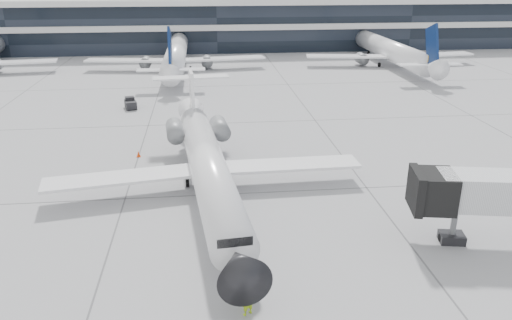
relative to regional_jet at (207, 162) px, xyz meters
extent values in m
plane|color=gray|center=(3.32, -0.84, -2.56)|extent=(220.00, 220.00, 0.00)
cube|color=black|center=(3.32, 81.16, 2.44)|extent=(170.00, 22.00, 10.00)
cylinder|color=white|center=(0.09, -0.94, -0.08)|extent=(5.39, 26.00, 2.91)
cone|color=black|center=(1.49, -15.29, -0.08)|extent=(3.18, 3.28, 2.91)
cone|color=white|center=(-1.33, 13.64, 0.24)|extent=(3.08, 3.70, 2.76)
cube|color=white|center=(-6.98, -0.54, -0.83)|extent=(12.14, 4.73, 0.24)
cube|color=white|center=(6.95, 0.81, -0.83)|extent=(11.91, 3.12, 0.24)
cylinder|color=slate|center=(-2.91, 7.64, 0.35)|extent=(1.96, 3.80, 1.61)
cylinder|color=slate|center=(1.38, 8.06, 0.35)|extent=(1.96, 3.80, 1.61)
cube|color=white|center=(-1.26, 12.99, 2.50)|extent=(0.57, 2.81, 4.84)
cube|color=white|center=(-1.31, 13.42, 4.23)|extent=(7.88, 2.46, 0.17)
cylinder|color=black|center=(1.08, -11.11, -2.25)|extent=(0.25, 0.62, 0.60)
cylinder|color=black|center=(-1.72, 1.05, -2.21)|extent=(0.32, 0.71, 0.69)
cylinder|color=black|center=(1.49, 1.36, -2.21)|extent=(0.32, 0.71, 0.69)
cube|color=black|center=(14.75, -9.79, 1.20)|extent=(2.81, 3.24, 2.50)
cylinder|color=slate|center=(16.24, -10.07, -1.30)|extent=(0.39, 0.39, 2.50)
cube|color=black|center=(16.24, -10.07, -2.24)|extent=(1.81, 1.53, 0.63)
imported|color=#A9D716|center=(1.80, -16.12, -1.54)|extent=(0.88, 0.81, 2.02)
cone|color=#E8400C|center=(-6.65, 8.77, -2.25)|extent=(0.39, 0.39, 0.60)
cube|color=#E8400C|center=(-6.65, 8.77, -2.54)|extent=(0.42, 0.42, 0.03)
cube|color=black|center=(-9.64, 27.07, -1.98)|extent=(1.91, 2.59, 0.95)
cube|color=black|center=(-9.77, 27.58, -1.34)|extent=(1.36, 1.21, 0.53)
cylinder|color=black|center=(-10.41, 27.74, -2.32)|extent=(0.30, 0.50, 0.46)
cylinder|color=black|center=(-9.29, 28.03, -2.32)|extent=(0.30, 0.50, 0.46)
cylinder|color=black|center=(-9.99, 26.11, -2.32)|extent=(0.30, 0.50, 0.46)
cylinder|color=black|center=(-8.87, 26.40, -2.32)|extent=(0.30, 0.50, 0.46)
camera|label=1|loc=(-0.10, -38.00, 14.84)|focal=35.00mm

